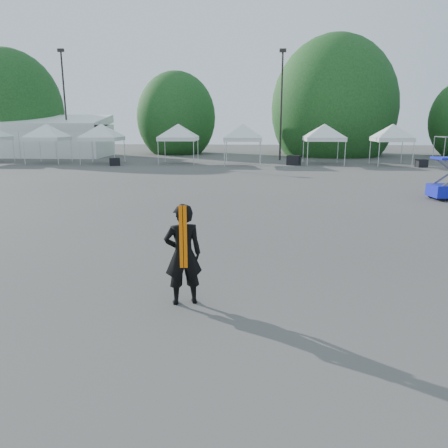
{
  "coord_description": "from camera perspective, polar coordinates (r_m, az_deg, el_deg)",
  "views": [
    {
      "loc": [
        0.23,
        -9.35,
        3.5
      ],
      "look_at": [
        -0.32,
        -0.01,
        1.3
      ],
      "focal_mm": 35.0,
      "sensor_mm": 36.0,
      "label": 1
    }
  ],
  "objects": [
    {
      "name": "ground",
      "position": [
        9.99,
        1.87,
        -7.3
      ],
      "size": [
        120.0,
        120.0,
        0.0
      ],
      "primitive_type": "plane",
      "color": "#474442",
      "rests_on": "ground"
    },
    {
      "name": "marquee",
      "position": [
        49.64,
        -23.61,
        10.38
      ],
      "size": [
        15.0,
        6.25,
        4.23
      ],
      "color": "white",
      "rests_on": "ground"
    },
    {
      "name": "light_pole_west",
      "position": [
        47.09,
        -20.11,
        15.22
      ],
      "size": [
        0.6,
        0.25,
        10.3
      ],
      "color": "black",
      "rests_on": "ground"
    },
    {
      "name": "light_pole_east",
      "position": [
        41.5,
        7.52,
        15.9
      ],
      "size": [
        0.6,
        0.25,
        9.8
      ],
      "color": "black",
      "rests_on": "ground"
    },
    {
      "name": "tree_far_w",
      "position": [
        54.14,
        -26.29,
        13.0
      ],
      "size": [
        4.8,
        4.8,
        7.3
      ],
      "color": "#382314",
      "rests_on": "ground"
    },
    {
      "name": "tree_mid_w",
      "position": [
        50.04,
        -6.24,
        13.64
      ],
      "size": [
        4.16,
        4.16,
        6.33
      ],
      "color": "#382314",
      "rests_on": "ground"
    },
    {
      "name": "tree_mid_e",
      "position": [
        49.16,
        14.13,
        14.4
      ],
      "size": [
        5.12,
        5.12,
        7.79
      ],
      "color": "#382314",
      "rests_on": "ground"
    },
    {
      "name": "tent_b",
      "position": [
        40.76,
        -22.19,
        11.65
      ],
      "size": [
        4.31,
        4.31,
        3.88
      ],
      "color": "silver",
      "rests_on": "ground"
    },
    {
      "name": "tent_c",
      "position": [
        39.01,
        -15.73,
        12.1
      ],
      "size": [
        4.4,
        4.4,
        3.88
      ],
      "color": "silver",
      "rests_on": "ground"
    },
    {
      "name": "tent_d",
      "position": [
        37.99,
        -6.0,
        12.49
      ],
      "size": [
        4.47,
        4.47,
        3.88
      ],
      "color": "silver",
      "rests_on": "ground"
    },
    {
      "name": "tent_e",
      "position": [
        36.86,
        2.5,
        12.53
      ],
      "size": [
        4.38,
        4.38,
        3.88
      ],
      "color": "silver",
      "rests_on": "ground"
    },
    {
      "name": "tent_f",
      "position": [
        38.01,
        13.0,
        12.23
      ],
      "size": [
        4.51,
        4.51,
        3.88
      ],
      "color": "silver",
      "rests_on": "ground"
    },
    {
      "name": "tent_g",
      "position": [
        38.72,
        21.2,
        11.7
      ],
      "size": [
        4.05,
        4.05,
        3.88
      ],
      "color": "silver",
      "rests_on": "ground"
    },
    {
      "name": "man",
      "position": [
        8.48,
        -5.37,
        -3.97
      ],
      "size": [
        0.84,
        0.67,
        2.0
      ],
      "rotation": [
        0.0,
        0.0,
        3.44
      ],
      "color": "black",
      "rests_on": "ground"
    },
    {
      "name": "crate_west",
      "position": [
        37.0,
        -14.08,
        7.89
      ],
      "size": [
        0.97,
        0.88,
        0.62
      ],
      "primitive_type": "cube",
      "rotation": [
        0.0,
        0.0,
        0.4
      ],
      "color": "black",
      "rests_on": "ground"
    },
    {
      "name": "crate_mid",
      "position": [
        36.76,
        9.09,
        8.22
      ],
      "size": [
        1.24,
        1.11,
        0.79
      ],
      "primitive_type": "cube",
      "rotation": [
        0.0,
        0.0,
        -0.38
      ],
      "color": "black",
      "rests_on": "ground"
    },
    {
      "name": "crate_east",
      "position": [
        37.97,
        24.4,
        7.24
      ],
      "size": [
        0.88,
        0.74,
        0.62
      ],
      "primitive_type": "cube",
      "rotation": [
        0.0,
        0.0,
        0.16
      ],
      "color": "black",
      "rests_on": "ground"
    }
  ]
}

